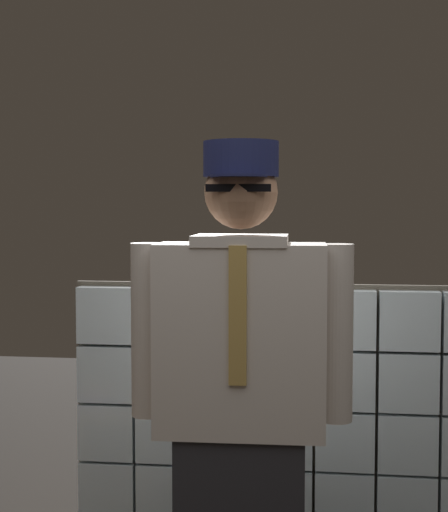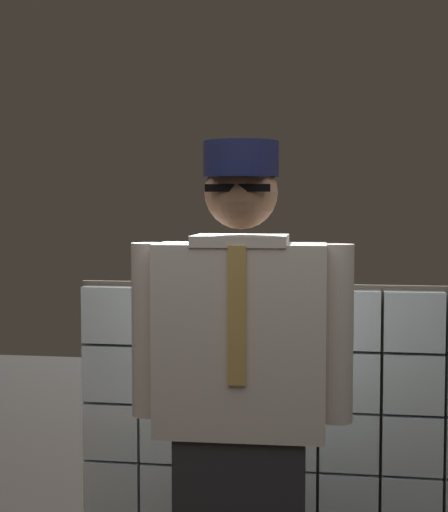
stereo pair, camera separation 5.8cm
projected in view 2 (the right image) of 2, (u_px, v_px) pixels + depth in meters
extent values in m
cube|color=silver|center=(113.00, 488.00, 3.45)|extent=(0.25, 0.08, 0.25)
cube|color=silver|center=(170.00, 491.00, 3.41)|extent=(0.25, 0.08, 0.25)
cube|color=silver|center=(228.00, 495.00, 3.37)|extent=(0.25, 0.08, 0.25)
cube|color=silver|center=(287.00, 498.00, 3.33)|extent=(0.25, 0.08, 0.25)
cube|color=silver|center=(348.00, 502.00, 3.29)|extent=(0.25, 0.08, 0.25)
cube|color=silver|center=(411.00, 505.00, 3.25)|extent=(0.25, 0.08, 0.25)
cube|color=silver|center=(112.00, 431.00, 3.44)|extent=(0.25, 0.08, 0.25)
cube|color=silver|center=(169.00, 433.00, 3.40)|extent=(0.25, 0.08, 0.25)
cube|color=silver|center=(228.00, 436.00, 3.36)|extent=(0.25, 0.08, 0.25)
cube|color=silver|center=(288.00, 439.00, 3.32)|extent=(0.25, 0.08, 0.25)
cube|color=silver|center=(349.00, 442.00, 3.28)|extent=(0.25, 0.08, 0.25)
cube|color=silver|center=(412.00, 445.00, 3.24)|extent=(0.25, 0.08, 0.25)
cube|color=silver|center=(112.00, 373.00, 3.42)|extent=(0.25, 0.08, 0.25)
cube|color=silver|center=(169.00, 375.00, 3.38)|extent=(0.25, 0.08, 0.25)
cube|color=silver|center=(228.00, 377.00, 3.34)|extent=(0.25, 0.08, 0.25)
cube|color=silver|center=(288.00, 379.00, 3.30)|extent=(0.25, 0.08, 0.25)
cube|color=silver|center=(350.00, 381.00, 3.26)|extent=(0.25, 0.08, 0.25)
cube|color=silver|center=(413.00, 383.00, 3.22)|extent=(0.25, 0.08, 0.25)
cube|color=silver|center=(111.00, 315.00, 3.40)|extent=(0.25, 0.08, 0.25)
cube|color=silver|center=(169.00, 316.00, 3.36)|extent=(0.25, 0.08, 0.25)
cube|color=silver|center=(228.00, 317.00, 3.32)|extent=(0.25, 0.08, 0.25)
cube|color=silver|center=(288.00, 319.00, 3.28)|extent=(0.25, 0.08, 0.25)
cube|color=silver|center=(350.00, 320.00, 3.24)|extent=(0.25, 0.08, 0.25)
cube|color=silver|center=(414.00, 321.00, 3.20)|extent=(0.25, 0.08, 0.25)
cube|color=#5B5447|center=(289.00, 435.00, 3.37)|extent=(1.84, 0.02, 1.32)
cube|color=silver|center=(241.00, 339.00, 2.55)|extent=(0.56, 0.26, 0.63)
cube|color=tan|center=(237.00, 316.00, 2.42)|extent=(0.06, 0.01, 0.44)
cube|color=silver|center=(241.00, 240.00, 2.53)|extent=(0.31, 0.26, 0.04)
sphere|color=#A87A5B|center=(241.00, 192.00, 2.52)|extent=(0.24, 0.24, 0.24)
ellipsoid|color=black|center=(239.00, 205.00, 2.47)|extent=(0.16, 0.09, 0.11)
cube|color=black|center=(238.00, 188.00, 2.41)|extent=(0.20, 0.02, 0.02)
cylinder|color=#191E47|center=(238.00, 176.00, 2.42)|extent=(0.18, 0.18, 0.01)
cylinder|color=#191E47|center=(241.00, 159.00, 2.51)|extent=(0.24, 0.24, 0.11)
cylinder|color=silver|center=(336.00, 333.00, 2.51)|extent=(0.11, 0.11, 0.58)
cylinder|color=silver|center=(148.00, 329.00, 2.58)|extent=(0.11, 0.11, 0.58)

